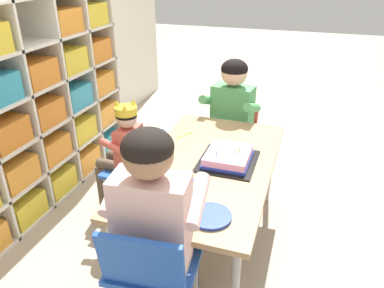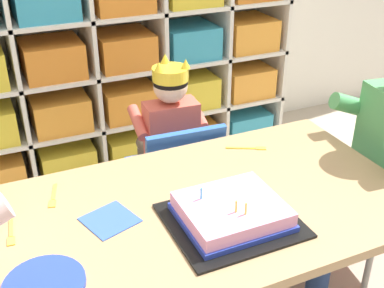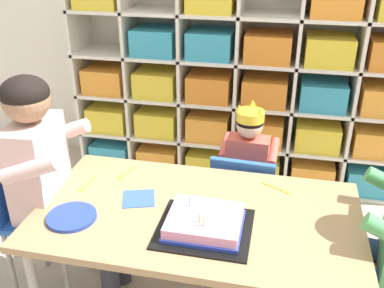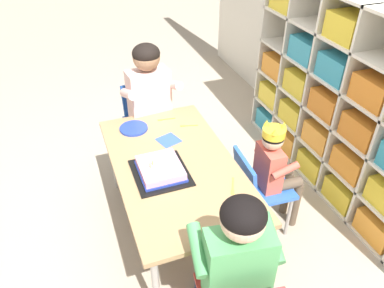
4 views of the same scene
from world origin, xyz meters
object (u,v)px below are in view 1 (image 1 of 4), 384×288
activity_table (207,170)px  classroom_chair_adult_side (151,271)px  guest_at_table_side (230,113)px  birthday_cake_on_tray (228,158)px  child_with_crown (123,146)px  fork_near_cake_tray (157,213)px  fork_at_table_front_edge (144,192)px  classroom_chair_blue (139,168)px  classroom_chair_guest_side (233,134)px  fork_beside_plate_stack (185,135)px  adult_helper_seated (157,213)px  paper_plate_stack (210,216)px

activity_table → classroom_chair_adult_side: bearing=178.1°
guest_at_table_side → birthday_cake_on_tray: 0.71m
child_with_crown → fork_near_cake_tray: (-0.67, -0.52, 0.06)m
fork_at_table_front_edge → fork_near_cake_tray: bearing=148.0°
classroom_chair_blue → classroom_chair_guest_side: size_ratio=1.00×
classroom_chair_guest_side → fork_beside_plate_stack: size_ratio=4.59×
adult_helper_seated → paper_plate_stack: (0.17, -0.18, -0.09)m
activity_table → child_with_crown: bearing=76.5°
birthday_cake_on_tray → activity_table: bearing=115.3°
child_with_crown → paper_plate_stack: bearing=54.3°
activity_table → guest_at_table_side: bearing=3.5°
classroom_chair_adult_side → adult_helper_seated: bearing=-90.0°
paper_plate_stack → fork_beside_plate_stack: (0.78, 0.39, -0.01)m
classroom_chair_blue → adult_helper_seated: bearing=34.6°
activity_table → paper_plate_stack: size_ratio=6.67×
classroom_chair_guest_side → fork_beside_plate_stack: bearing=-102.9°
child_with_crown → classroom_chair_guest_side: size_ratio=1.36×
classroom_chair_adult_side → classroom_chair_guest_side: bearing=-95.3°
classroom_chair_blue → fork_at_table_front_edge: (-0.52, -0.29, 0.21)m
classroom_chair_adult_side → adult_helper_seated: size_ratio=0.67×
classroom_chair_blue → fork_near_cake_tray: classroom_chair_blue is taller
classroom_chair_guest_side → activity_table: bearing=-79.5°
fork_near_cake_tray → adult_helper_seated: bearing=122.0°
fork_near_cake_tray → fork_beside_plate_stack: bearing=-73.6°
adult_helper_seated → fork_near_cake_tray: size_ratio=8.31×
guest_at_table_side → fork_beside_plate_stack: guest_at_table_side is taller
activity_table → adult_helper_seated: bearing=176.8°
adult_helper_seated → fork_beside_plate_stack: size_ratio=8.12×
fork_near_cake_tray → paper_plate_stack: bearing=-162.5°
classroom_chair_blue → guest_at_table_side: size_ratio=0.62×
child_with_crown → adult_helper_seated: bearing=39.8°
classroom_chair_guest_side → birthday_cake_on_tray: (-0.80, -0.13, 0.23)m
classroom_chair_blue → fork_at_table_front_edge: classroom_chair_blue is taller
classroom_chair_guest_side → paper_plate_stack: classroom_chair_guest_side is taller
birthday_cake_on_tray → fork_beside_plate_stack: 0.43m
fork_beside_plate_stack → paper_plate_stack: bearing=53.1°
fork_near_cake_tray → classroom_chair_blue: bearing=-51.5°
paper_plate_stack → guest_at_table_side: bearing=9.0°
fork_near_cake_tray → fork_at_table_front_edge: same height
fork_near_cake_tray → fork_at_table_front_edge: bearing=-41.3°
paper_plate_stack → fork_beside_plate_stack: paper_plate_stack is taller
birthday_cake_on_tray → paper_plate_stack: birthday_cake_on_tray is taller
classroom_chair_blue → adult_helper_seated: 0.96m
fork_at_table_front_edge → classroom_chair_guest_side: bearing=-83.2°
classroom_chair_blue → adult_helper_seated: adult_helper_seated is taller
guest_at_table_side → fork_beside_plate_stack: (-0.43, 0.20, -0.01)m
classroom_chair_adult_side → birthday_cake_on_tray: 0.82m
classroom_chair_guest_side → fork_at_table_front_edge: (-1.23, 0.19, 0.21)m
activity_table → paper_plate_stack: (-0.47, -0.15, 0.05)m
guest_at_table_side → fork_at_table_front_edge: (-1.12, 0.17, -0.01)m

